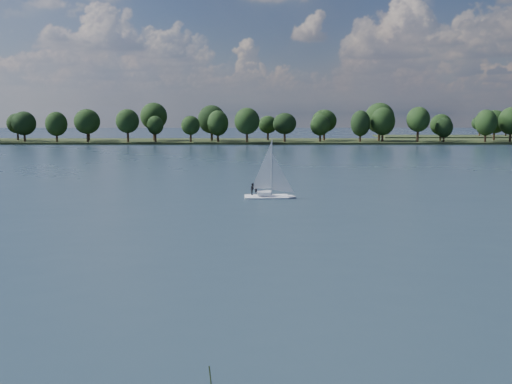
{
  "coord_description": "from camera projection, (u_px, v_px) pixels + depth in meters",
  "views": [
    {
      "loc": [
        -11.31,
        -26.69,
        11.92
      ],
      "look_at": [
        -11.36,
        41.43,
        2.5
      ],
      "focal_mm": 40.0,
      "sensor_mm": 36.0,
      "label": 1
    }
  ],
  "objects": [
    {
      "name": "sailboat",
      "position": [
        267.0,
        181.0,
        80.09
      ],
      "size": [
        6.68,
        2.24,
        8.66
      ],
      "rotation": [
        0.0,
        0.0,
        0.06
      ],
      "color": "white",
      "rests_on": "ground"
    },
    {
      "name": "far_shore",
      "position": [
        283.0,
        142.0,
        238.06
      ],
      "size": [
        660.0,
        40.0,
        1.5
      ],
      "primitive_type": "cube",
      "color": "black",
      "rests_on": "ground"
    },
    {
      "name": "ground",
      "position": [
        307.0,
        167.0,
        127.12
      ],
      "size": [
        700.0,
        700.0,
        0.0
      ],
      "primitive_type": "plane",
      "color": "#233342",
      "rests_on": "ground"
    },
    {
      "name": "treeline",
      "position": [
        264.0,
        122.0,
        232.1
      ],
      "size": [
        562.77,
        73.82,
        18.65
      ],
      "color": "black",
      "rests_on": "ground"
    }
  ]
}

